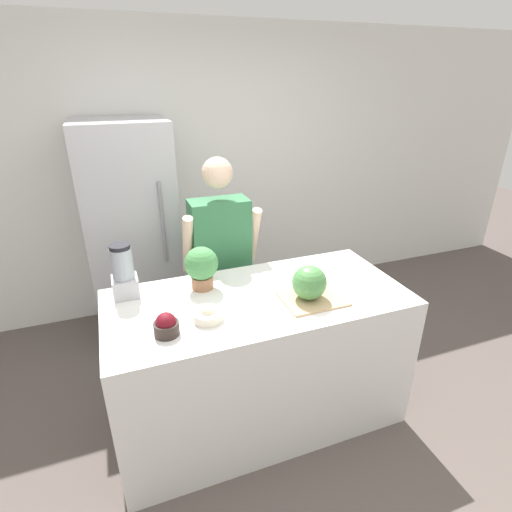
% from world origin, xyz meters
% --- Properties ---
extents(ground_plane, '(14.00, 14.00, 0.00)m').
position_xyz_m(ground_plane, '(0.00, 0.00, 0.00)').
color(ground_plane, '#564C47').
extents(wall_back, '(8.00, 0.06, 2.60)m').
position_xyz_m(wall_back, '(0.00, 2.18, 1.30)').
color(wall_back, white).
rests_on(wall_back, ground_plane).
extents(counter_island, '(1.82, 0.85, 0.93)m').
position_xyz_m(counter_island, '(0.00, 0.42, 0.47)').
color(counter_island, white).
rests_on(counter_island, ground_plane).
extents(refrigerator, '(0.72, 0.70, 1.85)m').
position_xyz_m(refrigerator, '(-0.62, 1.79, 0.92)').
color(refrigerator, '#B7B7BC').
rests_on(refrigerator, ground_plane).
extents(person, '(0.56, 0.26, 1.65)m').
position_xyz_m(person, '(-0.05, 1.09, 0.85)').
color(person, gray).
rests_on(person, ground_plane).
extents(cutting_board, '(0.37, 0.29, 0.01)m').
position_xyz_m(cutting_board, '(0.29, 0.28, 0.94)').
color(cutting_board, tan).
rests_on(cutting_board, counter_island).
extents(watermelon, '(0.20, 0.20, 0.20)m').
position_xyz_m(watermelon, '(0.26, 0.28, 1.05)').
color(watermelon, '#4C8C47').
rests_on(watermelon, cutting_board).
extents(bowl_cherries, '(0.13, 0.13, 0.12)m').
position_xyz_m(bowl_cherries, '(-0.58, 0.23, 0.98)').
color(bowl_cherries, '#2D231E').
rests_on(bowl_cherries, counter_island).
extents(bowl_cream, '(0.17, 0.17, 0.09)m').
position_xyz_m(bowl_cream, '(-0.35, 0.28, 0.96)').
color(bowl_cream, beige).
rests_on(bowl_cream, counter_island).
extents(blender, '(0.15, 0.15, 0.33)m').
position_xyz_m(blender, '(-0.74, 0.72, 1.08)').
color(blender, '#B7B7BC').
rests_on(blender, counter_island).
extents(potted_plant, '(0.21, 0.21, 0.27)m').
position_xyz_m(potted_plant, '(-0.29, 0.65, 1.08)').
color(potted_plant, '#996647').
rests_on(potted_plant, counter_island).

